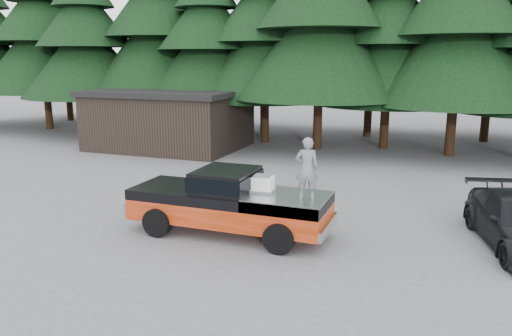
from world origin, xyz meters
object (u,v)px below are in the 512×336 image
(air_compressor, at_px, (262,184))
(man_on_bed, at_px, (307,168))
(pickup_truck, at_px, (229,212))
(utility_building, at_px, (170,118))

(air_compressor, bearing_deg, man_on_bed, -14.72)
(man_on_bed, bearing_deg, pickup_truck, -16.74)
(air_compressor, distance_m, utility_building, 15.41)
(air_compressor, bearing_deg, utility_building, 125.32)
(air_compressor, xyz_separation_m, man_on_bed, (1.36, -0.24, 0.64))
(pickup_truck, distance_m, man_on_bed, 2.78)
(man_on_bed, relative_size, utility_building, 0.20)
(pickup_truck, xyz_separation_m, air_compressor, (0.97, 0.14, 0.87))
(utility_building, bearing_deg, pickup_truck, -53.29)
(air_compressor, relative_size, man_on_bed, 0.36)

